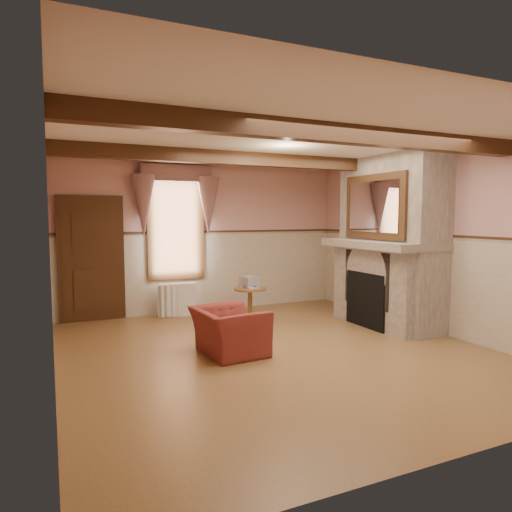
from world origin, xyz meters
name	(u,v)px	position (x,y,z in m)	size (l,w,h in m)	color
floor	(277,351)	(0.00, 0.00, 0.00)	(5.50, 6.00, 0.01)	brown
ceiling	(278,140)	(0.00, 0.00, 2.80)	(5.50, 6.00, 0.01)	silver
wall_back	(206,238)	(0.00, 3.00, 1.40)	(5.50, 0.02, 2.80)	tan
wall_front	(466,274)	(0.00, -3.00, 1.40)	(5.50, 0.02, 2.80)	tan
wall_left	(50,255)	(-2.75, 0.00, 1.40)	(0.02, 6.00, 2.80)	tan
wall_right	(433,243)	(2.75, 0.00, 1.40)	(0.02, 6.00, 2.80)	tan
wainscot	(277,296)	(0.00, 0.00, 0.75)	(5.50, 6.00, 1.50)	beige
chair_rail	(278,240)	(0.00, 0.00, 1.50)	(5.50, 6.00, 0.08)	black
firebox	(369,300)	(2.00, 0.60, 0.45)	(0.20, 0.95, 0.90)	black
armchair	(229,331)	(-0.63, 0.15, 0.31)	(0.94, 0.82, 0.61)	maroon
side_table	(250,303)	(0.47, 1.97, 0.28)	(0.58, 0.58, 0.55)	brown
book_stack	(250,282)	(0.47, 2.00, 0.65)	(0.26, 0.32, 0.20)	#B7AD8C
radiator	(177,300)	(-0.66, 2.70, 0.30)	(0.70, 0.18, 0.60)	silver
bowl	(378,238)	(2.24, 0.71, 1.46)	(0.32, 0.32, 0.08)	brown
mantel_clock	(353,233)	(2.24, 1.40, 1.52)	(0.14, 0.24, 0.20)	#2F1F0D
oil_lamp	(370,231)	(2.24, 0.93, 1.56)	(0.11, 0.11, 0.28)	gold
candle_red	(399,236)	(2.24, 0.21, 1.50)	(0.06, 0.06, 0.16)	maroon
jar_yellow	(402,238)	(2.24, 0.15, 1.48)	(0.06, 0.06, 0.12)	yellow
fireplace	(391,241)	(2.42, 0.60, 1.40)	(0.85, 2.00, 2.80)	gray
mantel	(382,244)	(2.24, 0.60, 1.36)	(1.05, 2.05, 0.12)	gray
overmantel_mirror	(374,207)	(2.06, 0.60, 1.97)	(0.06, 1.44, 1.04)	silver
door	(91,261)	(-2.10, 2.94, 1.05)	(1.10, 0.10, 2.10)	black
window	(176,225)	(-0.60, 2.97, 1.65)	(1.06, 0.08, 2.02)	white
window_drapes	(177,192)	(-0.60, 2.88, 2.25)	(1.30, 0.14, 1.40)	gray
ceiling_beam_front	(330,133)	(0.00, -1.20, 2.70)	(5.50, 0.18, 0.20)	black
ceiling_beam_back	(242,159)	(0.00, 1.20, 2.70)	(5.50, 0.18, 0.20)	black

